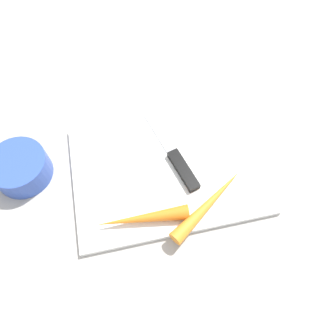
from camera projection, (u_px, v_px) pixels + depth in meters
ground_plane at (168, 171)px, 0.64m from camera, size 1.40×1.40×0.00m
cutting_board at (168, 169)px, 0.63m from camera, size 0.36×0.26×0.01m
knife at (180, 165)px, 0.62m from camera, size 0.07×0.20×0.01m
carrot_short at (142, 218)px, 0.57m from camera, size 0.16×0.04×0.03m
carrot_long at (209, 203)px, 0.58m from camera, size 0.16×0.12×0.03m
small_bowl at (20, 168)px, 0.61m from camera, size 0.11×0.11×0.05m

